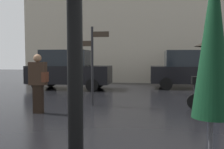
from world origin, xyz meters
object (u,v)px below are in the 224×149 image
folded_patio_umbrella_near (213,49)px  parked_scooter (208,91)px  parked_car_left (68,70)px  pedestrian_with_bag (38,80)px  parked_car_right (191,70)px  pedestrian_with_umbrella (215,55)px  street_signpost (92,58)px

folded_patio_umbrella_near → parked_scooter: 5.95m
folded_patio_umbrella_near → parked_car_left: 10.99m
pedestrian_with_bag → parked_car_right: 8.49m
pedestrian_with_umbrella → parked_car_left: 8.08m
parked_scooter → parked_car_right: (0.40, 5.35, 0.43)m
parked_scooter → parked_car_left: 7.28m
pedestrian_with_bag → parked_car_left: bearing=-152.2°
parked_car_left → parked_car_right: 6.36m
pedestrian_with_bag → parked_scooter: 5.11m
folded_patio_umbrella_near → pedestrian_with_bag: size_ratio=1.44×
pedestrian_with_umbrella → parked_car_right: size_ratio=0.49×
parked_car_right → pedestrian_with_umbrella: bearing=-99.8°
parked_car_right → folded_patio_umbrella_near: bearing=-103.7°
pedestrian_with_umbrella → street_signpost: (-3.48, 1.54, -0.06)m
folded_patio_umbrella_near → parked_scooter: (1.33, 5.70, -1.08)m
pedestrian_with_umbrella → parked_car_right: bearing=-89.5°
folded_patio_umbrella_near → parked_car_left: bearing=114.5°
street_signpost → pedestrian_with_umbrella: bearing=-23.9°
street_signpost → parked_car_left: bearing=117.9°
folded_patio_umbrella_near → street_signpost: size_ratio=0.93×
folded_patio_umbrella_near → street_signpost: street_signpost is taller
parked_scooter → parked_car_left: (-5.87, 4.29, 0.44)m
pedestrian_with_bag → parked_scooter: bearing=122.4°
parked_car_left → parked_car_right: size_ratio=0.97×
folded_patio_umbrella_near → parked_car_right: 11.20m
parked_car_right → street_signpost: size_ratio=1.65×
pedestrian_with_umbrella → parked_car_left: (-5.68, 5.70, -0.66)m
parked_car_left → street_signpost: (2.20, -4.16, 0.60)m
parked_car_right → street_signpost: 6.65m
parked_scooter → street_signpost: (-3.67, 0.13, 1.04)m
pedestrian_with_umbrella → street_signpost: street_signpost is taller
pedestrian_with_bag → street_signpost: street_signpost is taller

